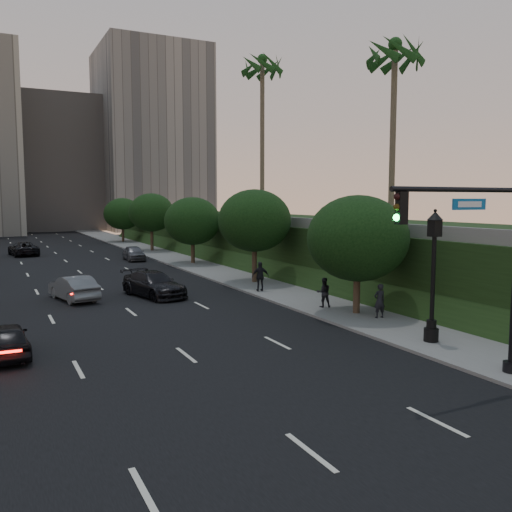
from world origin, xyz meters
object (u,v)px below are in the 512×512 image
street_lamp (433,282)px  sedan_near_left (6,340)px  sedan_near_right (154,284)px  sedan_mid_left (74,288)px  sedan_far_right (134,253)px  traffic_signal_mast (493,271)px  pedestrian_c (260,276)px  pedestrian_b (324,292)px  sedan_far_left (23,249)px  pedestrian_a (379,301)px

street_lamp → sedan_near_left: street_lamp is taller
street_lamp → sedan_near_right: size_ratio=1.05×
sedan_mid_left → sedan_near_right: sedan_near_right is taller
sedan_near_right → sedan_far_right: 20.89m
traffic_signal_mast → pedestrian_c: bearing=87.4°
sedan_near_right → pedestrian_b: (7.22, -8.02, 0.18)m
traffic_signal_mast → sedan_near_left: bearing=144.8°
street_lamp → sedan_mid_left: 20.80m
traffic_signal_mast → pedestrian_c: 18.67m
sedan_near_left → traffic_signal_mast: bearing=142.3°
pedestrian_b → sedan_far_left: bearing=-50.9°
sedan_near_right → pedestrian_c: bearing=-30.2°
sedan_near_left → sedan_near_right: sedan_near_right is taller
traffic_signal_mast → pedestrian_a: 9.50m
traffic_signal_mast → sedan_near_right: 21.27m
sedan_near_left → sedan_far_right: sedan_far_right is taller
street_lamp → pedestrian_c: size_ratio=2.96×
street_lamp → sedan_near_right: 17.71m
sedan_near_left → sedan_far_left: 40.82m
pedestrian_a → pedestrian_c: bearing=-75.6°
street_lamp → pedestrian_b: size_ratio=3.47×
traffic_signal_mast → sedan_far_right: size_ratio=1.62×
sedan_far_right → pedestrian_a: (4.43, -32.11, 0.27)m
street_lamp → pedestrian_c: street_lamp is taller
sedan_near_left → pedestrian_c: (15.09, 8.41, 0.42)m
pedestrian_a → pedestrian_c: pedestrian_c is taller
sedan_near_left → sedan_mid_left: (3.98, 11.16, 0.07)m
traffic_signal_mast → sedan_near_right: traffic_signal_mast is taller
sedan_mid_left → sedan_far_left: bearing=-100.5°
sedan_far_left → sedan_far_right: (9.53, -9.92, -0.01)m
traffic_signal_mast → sedan_mid_left: bearing=115.8°
sedan_near_left → sedan_near_right: bearing=-132.5°
pedestrian_c → sedan_near_left: bearing=41.4°
traffic_signal_mast → sedan_near_left: size_ratio=1.76×
street_lamp → sedan_near_left: (-15.83, 5.82, -1.96)m
sedan_mid_left → pedestrian_a: bearing=123.0°
traffic_signal_mast → sedan_mid_left: (-10.28, 21.22, -2.92)m
street_lamp → traffic_signal_mast: bearing=-110.4°
traffic_signal_mast → sedan_near_right: bearing=105.5°
sedan_near_right → sedan_far_right: sedan_near_right is taller
sedan_far_left → pedestrian_c: bearing=103.0°
sedan_near_left → sedan_near_right: (8.62, 10.25, 0.10)m
sedan_near_right → pedestrian_c: 6.73m
pedestrian_c → pedestrian_b: bearing=109.2°
sedan_near_left → pedestrian_c: 17.28m
sedan_near_right → pedestrian_b: size_ratio=3.30×
sedan_near_right → pedestrian_c: pedestrian_c is taller
traffic_signal_mast → pedestrian_c: size_ratio=3.69×
street_lamp → sedan_mid_left: bearing=124.9°
sedan_mid_left → pedestrian_c: (11.11, -2.75, 0.35)m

